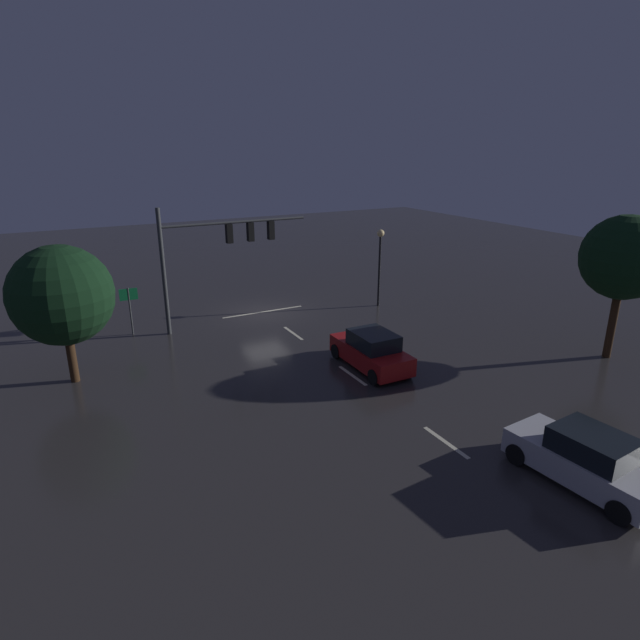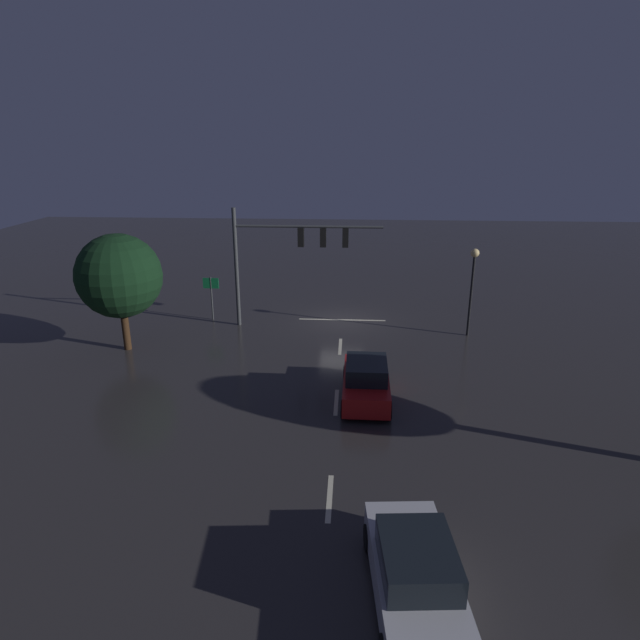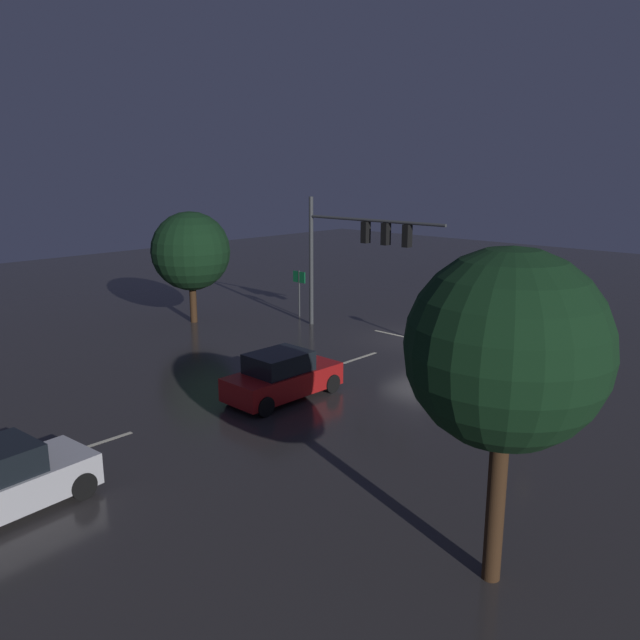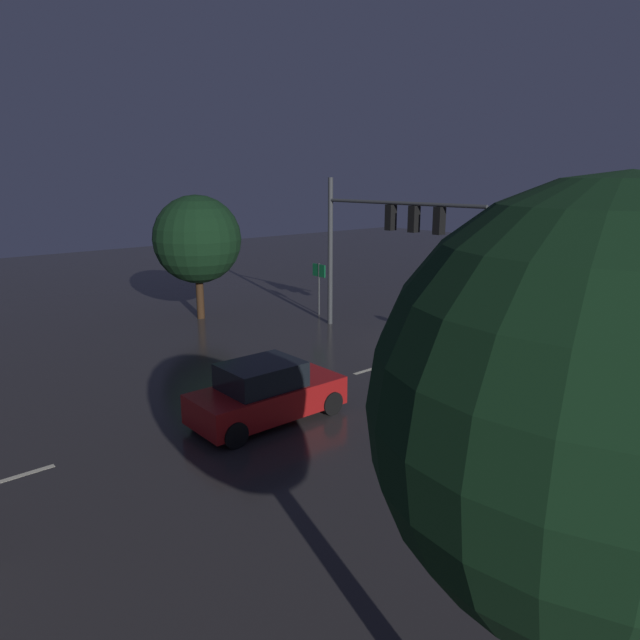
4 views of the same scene
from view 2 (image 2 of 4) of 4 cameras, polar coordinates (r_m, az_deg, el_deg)
ground_plane at (r=30.82m, az=2.36°, el=-0.08°), size 80.00×80.00×0.00m
traffic_signal_assembly at (r=28.87m, az=-3.31°, el=7.81°), size 8.00×0.47×6.53m
lane_dash_far at (r=27.07m, az=2.17°, el=-2.83°), size 0.16×2.20×0.01m
lane_dash_mid at (r=21.61m, az=1.75°, el=-8.74°), size 0.16×2.20×0.01m
lane_dash_near at (r=16.54m, az=1.02°, el=-18.43°), size 0.16×2.20×0.01m
stop_bar at (r=30.98m, az=2.37°, el=0.03°), size 5.00×0.16×0.01m
car_approaching at (r=21.59m, az=4.93°, el=-6.48°), size 1.94×4.39×1.70m
car_distant at (r=13.40m, az=10.07°, el=-25.04°), size 2.22×4.48×1.70m
street_lamp_left_kerb at (r=28.67m, az=15.99°, el=4.63°), size 0.44×0.44×4.68m
route_sign at (r=31.11m, az=-11.53°, el=3.24°), size 0.90×0.09×2.53m
tree_right_near at (r=27.33m, az=-20.63°, el=4.39°), size 4.05×4.05×5.78m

